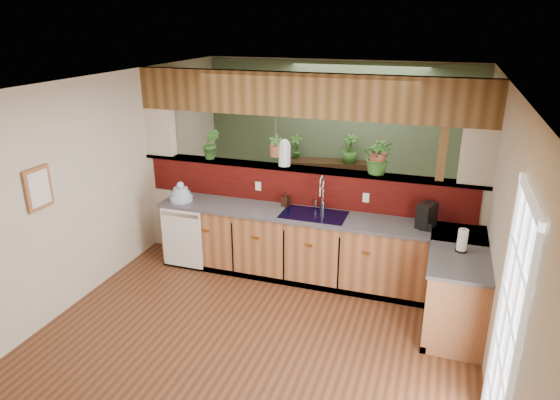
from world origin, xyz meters
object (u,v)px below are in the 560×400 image
(paper_towel, at_px, (462,241))
(glass_jar, at_px, (284,153))
(shelving_console, at_px, (325,187))
(dish_stack, at_px, (181,195))
(soap_dispenser, at_px, (286,199))
(coffee_maker, at_px, (426,217))
(faucet, at_px, (322,192))

(paper_towel, distance_m, glass_jar, 2.49)
(glass_jar, relative_size, shelving_console, 0.25)
(dish_stack, height_order, glass_jar, glass_jar)
(soap_dispenser, bearing_deg, coffee_maker, -4.64)
(faucet, height_order, glass_jar, glass_jar)
(paper_towel, bearing_deg, glass_jar, 158.42)
(dish_stack, xyz_separation_m, paper_towel, (3.58, -0.44, 0.04))
(coffee_maker, distance_m, shelving_console, 2.90)
(soap_dispenser, relative_size, coffee_maker, 0.68)
(faucet, relative_size, shelving_console, 0.34)
(dish_stack, distance_m, soap_dispenser, 1.43)
(soap_dispenser, relative_size, paper_towel, 0.75)
(faucet, bearing_deg, glass_jar, 158.82)
(soap_dispenser, bearing_deg, dish_stack, -169.99)
(dish_stack, height_order, shelving_console, dish_stack)
(glass_jar, distance_m, shelving_console, 2.18)
(soap_dispenser, bearing_deg, paper_towel, -17.67)
(shelving_console, bearing_deg, faucet, -89.35)
(coffee_maker, xyz_separation_m, paper_towel, (0.39, -0.55, -0.01))
(glass_jar, xyz_separation_m, shelving_console, (0.12, 1.90, -1.07))
(paper_towel, height_order, shelving_console, paper_towel)
(dish_stack, distance_m, glass_jar, 1.51)
(soap_dispenser, height_order, glass_jar, glass_jar)
(soap_dispenser, xyz_separation_m, glass_jar, (-0.09, 0.20, 0.57))
(soap_dispenser, distance_m, shelving_console, 2.16)
(faucet, bearing_deg, paper_towel, -21.72)
(faucet, bearing_deg, coffee_maker, -5.52)
(coffee_maker, bearing_deg, shelving_console, 151.74)
(faucet, relative_size, paper_towel, 1.79)
(faucet, bearing_deg, shelving_console, 102.00)
(faucet, relative_size, dish_stack, 1.56)
(paper_towel, xyz_separation_m, glass_jar, (-2.26, 0.89, 0.55))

